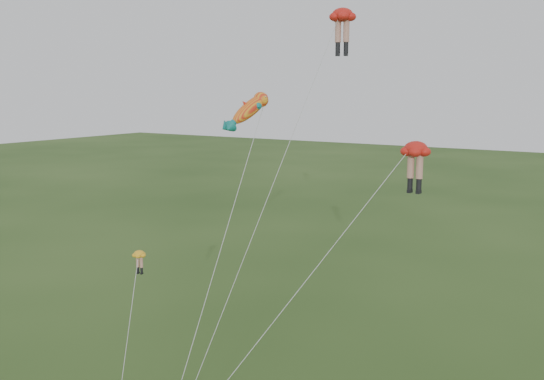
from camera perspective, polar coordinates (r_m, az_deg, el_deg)
The scene contains 4 objects.
legs_kite_red_high at distance 35.40m, azimuth 6.46°, elevation 15.33°, with size 4.48×11.43×20.75m.
legs_kite_red_mid at distance 30.25m, azimuth 13.08°, elevation 3.08°, with size 7.94×11.96×13.74m.
legs_kite_yellow at distance 33.62m, azimuth -12.53°, elevation -7.17°, with size 2.76×4.78×7.61m.
fish_kite at distance 33.17m, azimuth -2.11°, elevation 7.49°, with size 2.40×10.90×16.31m.
Camera 1 is at (18.26, -21.02, 16.19)m, focal length 40.00 mm.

